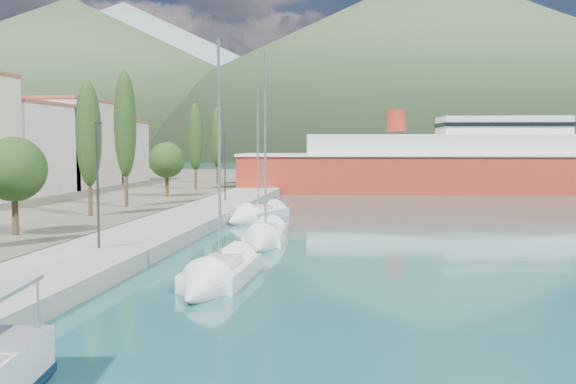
# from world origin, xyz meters

# --- Properties ---
(ground) EXTENTS (1400.00, 1400.00, 0.00)m
(ground) POSITION_xyz_m (0.00, 120.00, 0.00)
(ground) COLOR #1E5657
(quay) EXTENTS (5.00, 88.00, 0.80)m
(quay) POSITION_xyz_m (-9.00, 26.00, 0.40)
(quay) COLOR gray
(quay) RESTS_ON ground
(hills_far) EXTENTS (1480.00, 900.00, 180.00)m
(hills_far) POSITION_xyz_m (138.59, 618.73, 77.39)
(hills_far) COLOR gray
(hills_far) RESTS_ON ground
(hills_near) EXTENTS (1010.00, 520.00, 115.00)m
(hills_near) POSITION_xyz_m (98.04, 372.50, 49.18)
(hills_near) COLOR #3A4E2E
(hills_near) RESTS_ON ground
(tree_row) EXTENTS (3.61, 64.14, 10.98)m
(tree_row) POSITION_xyz_m (-15.83, 31.33, 5.71)
(tree_row) COLOR #47301E
(tree_row) RESTS_ON land_strip
(lamp_posts) EXTENTS (0.15, 47.82, 6.06)m
(lamp_posts) POSITION_xyz_m (-9.00, 14.52, 4.08)
(lamp_posts) COLOR #2D2D33
(lamp_posts) RESTS_ON quay
(sailboat_near) EXTENTS (2.53, 7.76, 11.06)m
(sailboat_near) POSITION_xyz_m (-2.35, 8.10, 0.30)
(sailboat_near) COLOR silver
(sailboat_near) RESTS_ON ground
(sailboat_mid) EXTENTS (2.80, 8.56, 12.12)m
(sailboat_mid) POSITION_xyz_m (-2.19, 19.41, 0.30)
(sailboat_mid) COLOR silver
(sailboat_mid) RESTS_ON ground
(sailboat_far) EXTENTS (4.60, 7.85, 11.00)m
(sailboat_far) POSITION_xyz_m (-5.16, 30.40, 0.31)
(sailboat_far) COLOR silver
(sailboat_far) RESTS_ON ground
(ferry) EXTENTS (53.21, 15.90, 10.41)m
(ferry) POSITION_xyz_m (14.19, 63.01, 3.17)
(ferry) COLOR #9F2A1B
(ferry) RESTS_ON ground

